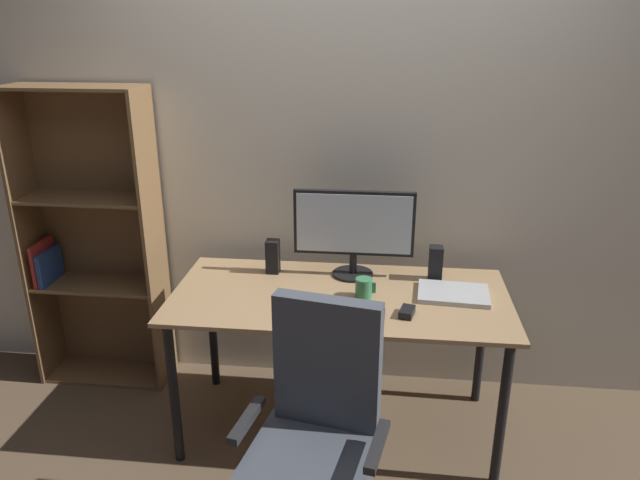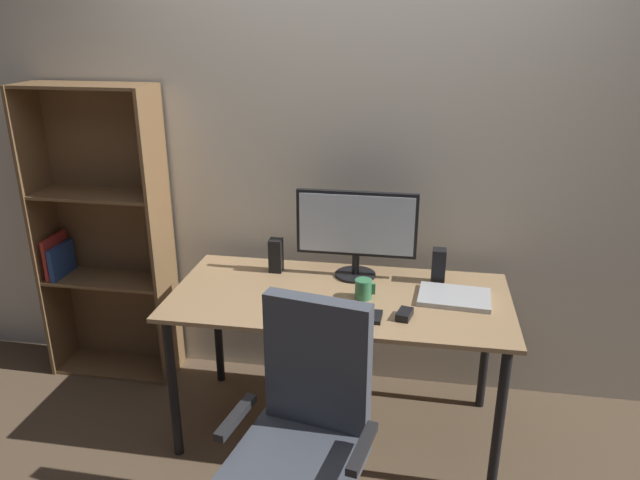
# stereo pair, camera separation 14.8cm
# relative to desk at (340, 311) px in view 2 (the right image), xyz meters

# --- Properties ---
(ground_plane) EXTENTS (12.00, 12.00, 0.00)m
(ground_plane) POSITION_rel_desk_xyz_m (0.00, 0.00, -0.66)
(ground_plane) COLOR brown
(back_wall) EXTENTS (6.40, 0.10, 2.60)m
(back_wall) POSITION_rel_desk_xyz_m (0.00, 0.54, 0.64)
(back_wall) COLOR silver
(back_wall) RESTS_ON ground
(desk) EXTENTS (1.56, 0.74, 0.74)m
(desk) POSITION_rel_desk_xyz_m (0.00, 0.00, 0.00)
(desk) COLOR tan
(desk) RESTS_ON ground
(monitor) EXTENTS (0.58, 0.20, 0.43)m
(monitor) POSITION_rel_desk_xyz_m (0.05, 0.23, 0.33)
(monitor) COLOR black
(monitor) RESTS_ON desk
(keyboard) EXTENTS (0.29, 0.12, 0.02)m
(keyboard) POSITION_rel_desk_xyz_m (0.06, -0.20, 0.09)
(keyboard) COLOR black
(keyboard) RESTS_ON desk
(mouse) EXTENTS (0.08, 0.11, 0.03)m
(mouse) POSITION_rel_desk_xyz_m (0.30, -0.17, 0.10)
(mouse) COLOR black
(mouse) RESTS_ON desk
(coffee_mug) EXTENTS (0.09, 0.08, 0.09)m
(coffee_mug) POSITION_rel_desk_xyz_m (0.11, -0.01, 0.13)
(coffee_mug) COLOR #387F51
(coffee_mug) RESTS_ON desk
(laptop) EXTENTS (0.34, 0.25, 0.02)m
(laptop) POSITION_rel_desk_xyz_m (0.52, 0.04, 0.09)
(laptop) COLOR #B7BABC
(laptop) RESTS_ON desk
(speaker_left) EXTENTS (0.06, 0.07, 0.17)m
(speaker_left) POSITION_rel_desk_xyz_m (-0.35, 0.22, 0.17)
(speaker_left) COLOR black
(speaker_left) RESTS_ON desk
(speaker_right) EXTENTS (0.06, 0.07, 0.17)m
(speaker_right) POSITION_rel_desk_xyz_m (0.45, 0.22, 0.17)
(speaker_right) COLOR black
(speaker_right) RESTS_ON desk
(office_chair) EXTENTS (0.56, 0.55, 1.01)m
(office_chair) POSITION_rel_desk_xyz_m (-0.03, -0.73, -0.20)
(office_chair) COLOR #232326
(office_chair) RESTS_ON ground
(bookshelf) EXTENTS (0.70, 0.28, 1.63)m
(bookshelf) POSITION_rel_desk_xyz_m (-1.36, 0.37, 0.15)
(bookshelf) COLOR brown
(bookshelf) RESTS_ON ground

